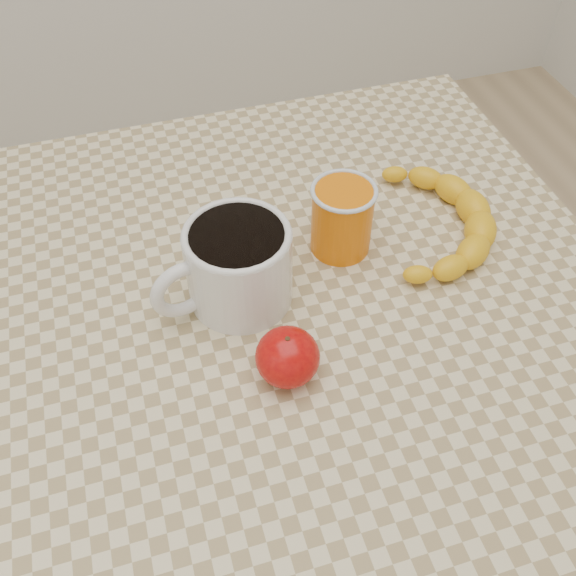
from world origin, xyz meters
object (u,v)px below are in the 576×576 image
object	(u,v)px
table	(288,344)
apple	(288,357)
orange_juice_glass	(342,218)
banana	(437,221)
coffee_mug	(236,264)

from	to	relation	value
table	apple	distance (m)	0.16
table	orange_juice_glass	size ratio (longest dim) A/B	8.73
apple	banana	world-z (taller)	apple
banana	table	bearing A→B (deg)	-140.62
table	banana	size ratio (longest dim) A/B	2.68
table	coffee_mug	xyz separation A→B (m)	(-0.05, 0.02, 0.14)
banana	orange_juice_glass	bearing A→B (deg)	-160.35
banana	coffee_mug	bearing A→B (deg)	-147.89
coffee_mug	orange_juice_glass	world-z (taller)	coffee_mug
table	orange_juice_glass	distance (m)	0.17
orange_juice_glass	coffee_mug	bearing A→B (deg)	-162.26
orange_juice_glass	banana	distance (m)	0.13
coffee_mug	apple	world-z (taller)	coffee_mug
banana	apple	bearing A→B (deg)	-122.67
coffee_mug	banana	distance (m)	0.27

